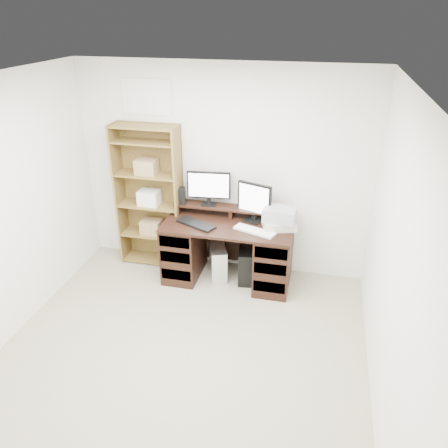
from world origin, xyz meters
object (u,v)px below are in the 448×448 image
(monitor_wide, at_px, (209,186))
(desk, at_px, (228,251))
(printer, at_px, (279,224))
(tower_silver, at_px, (218,261))
(tower_black, at_px, (246,263))
(monitor_small, at_px, (254,201))
(bookshelf, at_px, (150,195))

(monitor_wide, bearing_deg, desk, -44.91)
(monitor_wide, bearing_deg, printer, -18.89)
(desk, xyz_separation_m, printer, (0.58, 0.03, 0.41))
(tower_silver, height_order, tower_black, tower_black)
(tower_silver, relative_size, tower_black, 0.93)
(monitor_small, relative_size, tower_silver, 1.12)
(monitor_wide, distance_m, tower_black, 1.04)
(desk, bearing_deg, tower_black, 13.15)
(tower_black, relative_size, bookshelf, 0.25)
(monitor_wide, xyz_separation_m, monitor_small, (0.56, -0.08, -0.10))
(printer, distance_m, bookshelf, 1.64)
(monitor_wide, distance_m, monitor_small, 0.57)
(desk, xyz_separation_m, monitor_small, (0.27, 0.16, 0.61))
(tower_silver, bearing_deg, printer, -19.48)
(monitor_wide, distance_m, printer, 0.94)
(monitor_small, relative_size, tower_black, 1.04)
(tower_silver, bearing_deg, desk, -32.48)
(monitor_small, bearing_deg, bookshelf, -163.27)
(monitor_small, bearing_deg, tower_silver, -143.56)
(tower_black, bearing_deg, tower_silver, 175.82)
(desk, xyz_separation_m, tower_silver, (-0.13, 0.03, -0.18))
(monitor_wide, relative_size, tower_silver, 1.25)
(desk, bearing_deg, printer, 3.39)
(monitor_small, distance_m, tower_black, 0.80)
(printer, bearing_deg, bookshelf, 157.02)
(desk, xyz_separation_m, bookshelf, (-1.04, 0.21, 0.53))
(printer, bearing_deg, monitor_small, 142.08)
(monitor_small, xyz_separation_m, printer, (0.31, -0.12, -0.21))
(tower_silver, xyz_separation_m, bookshelf, (-0.91, 0.18, 0.71))
(printer, height_order, tower_black, printer)
(tower_black, distance_m, bookshelf, 1.45)
(monitor_small, distance_m, tower_silver, 0.90)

